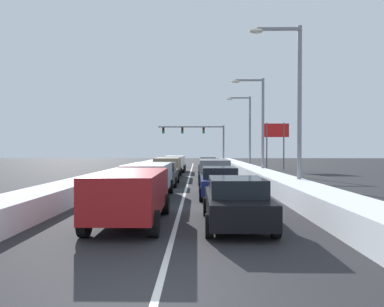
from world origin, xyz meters
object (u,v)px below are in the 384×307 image
at_px(sedan_charcoal_center_lane_third, 163,174).
at_px(street_lamp_right_mid, 258,119).
at_px(suv_gray_right_lane_third, 214,169).
at_px(suv_silver_center_lane_second, 149,177).
at_px(suv_white_center_lane_fifth, 175,162).
at_px(sedan_navy_right_lane_second, 219,182).
at_px(sedan_green_right_lane_fourth, 210,168).
at_px(roadside_sign_right, 275,135).
at_px(suv_red_center_lane_nearest, 131,192).
at_px(sedan_black_right_lane_nearest, 236,201).
at_px(traffic_light_gantry, 200,134).
at_px(street_lamp_right_far, 247,126).
at_px(street_lamp_right_near, 293,95).
at_px(sedan_maroon_right_lane_fifth, 208,164).
at_px(suv_tan_center_lane_fourth, 168,165).

height_order(sedan_charcoal_center_lane_third, street_lamp_right_mid, street_lamp_right_mid).
xyz_separation_m(suv_gray_right_lane_third, suv_silver_center_lane_second, (-3.55, -7.37, 0.00)).
relative_size(suv_gray_right_lane_third, suv_white_center_lane_fifth, 1.00).
xyz_separation_m(sedan_navy_right_lane_second, suv_white_center_lane_fifth, (-3.43, 19.10, 0.25)).
xyz_separation_m(sedan_green_right_lane_fourth, roadside_sign_right, (8.06, 10.51, 3.25)).
bearing_deg(suv_red_center_lane_nearest, suv_silver_center_lane_second, 92.58).
bearing_deg(roadside_sign_right, sedan_navy_right_lane_second, -108.83).
distance_m(suv_red_center_lane_nearest, sedan_charcoal_center_lane_third, 11.97).
xyz_separation_m(sedan_charcoal_center_lane_third, suv_white_center_lane_fifth, (-0.07, 13.40, 0.25)).
distance_m(sedan_black_right_lane_nearest, sedan_charcoal_center_lane_third, 12.69).
bearing_deg(traffic_light_gantry, street_lamp_right_far, -74.63).
xyz_separation_m(sedan_black_right_lane_nearest, street_lamp_right_far, (4.17, 27.19, 4.10)).
height_order(sedan_green_right_lane_fourth, suv_red_center_lane_nearest, suv_red_center_lane_nearest).
bearing_deg(suv_red_center_lane_nearest, sedan_navy_right_lane_second, 62.85).
height_order(suv_silver_center_lane_second, street_lamp_right_near, street_lamp_right_near).
distance_m(suv_white_center_lane_fifth, street_lamp_right_mid, 11.83).
relative_size(sedan_maroon_right_lane_fifth, roadside_sign_right, 0.82).
bearing_deg(street_lamp_right_far, suv_white_center_lane_fifth, -168.31).
xyz_separation_m(suv_white_center_lane_fifth, street_lamp_right_mid, (7.23, -8.56, 3.81)).
distance_m(suv_white_center_lane_fifth, traffic_light_gantry, 19.91).
bearing_deg(roadside_sign_right, sedan_maroon_right_lane_fifth, -155.44).
bearing_deg(sedan_charcoal_center_lane_third, suv_white_center_lane_fifth, 90.32).
height_order(sedan_maroon_right_lane_fifth, street_lamp_right_mid, street_lamp_right_mid).
relative_size(suv_red_center_lane_nearest, suv_tan_center_lane_fourth, 1.00).
bearing_deg(roadside_sign_right, sedan_charcoal_center_lane_third, -122.37).
relative_size(suv_silver_center_lane_second, roadside_sign_right, 0.89).
bearing_deg(sedan_charcoal_center_lane_third, traffic_light_gantry, 85.16).
relative_size(sedan_maroon_right_lane_fifth, suv_tan_center_lane_fourth, 0.92).
bearing_deg(sedan_maroon_right_lane_fifth, street_lamp_right_mid, -68.63).
bearing_deg(sedan_charcoal_center_lane_third, sedan_green_right_lane_fourth, 65.78).
distance_m(traffic_light_gantry, street_lamp_right_far, 18.42).
relative_size(suv_gray_right_lane_third, suv_tan_center_lane_fourth, 1.00).
height_order(sedan_green_right_lane_fourth, sedan_charcoal_center_lane_third, same).
distance_m(suv_tan_center_lane_fourth, street_lamp_right_far, 12.37).
bearing_deg(suv_silver_center_lane_second, sedan_green_right_lane_fourth, 75.38).
bearing_deg(street_lamp_right_mid, suv_tan_center_lane_fourth, 169.13).
height_order(suv_tan_center_lane_fourth, street_lamp_right_near, street_lamp_right_near).
relative_size(sedan_black_right_lane_nearest, sedan_green_right_lane_fourth, 1.00).
bearing_deg(traffic_light_gantry, suv_white_center_lane_fifth, -98.37).
distance_m(suv_white_center_lane_fifth, street_lamp_right_near, 20.46).
xyz_separation_m(street_lamp_right_near, street_lamp_right_far, (0.54, 20.31, -0.27)).
height_order(sedan_maroon_right_lane_fifth, suv_white_center_lane_fifth, suv_white_center_lane_fifth).
bearing_deg(traffic_light_gantry, sedan_navy_right_lane_second, -89.14).
height_order(suv_gray_right_lane_third, suv_silver_center_lane_second, same).
relative_size(street_lamp_right_near, street_lamp_right_far, 1.06).
xyz_separation_m(sedan_maroon_right_lane_fifth, street_lamp_right_near, (3.70, -19.73, 4.37)).
bearing_deg(sedan_green_right_lane_fourth, roadside_sign_right, 52.52).
distance_m(street_lamp_right_near, street_lamp_right_mid, 10.16).
relative_size(sedan_charcoal_center_lane_third, street_lamp_right_near, 0.52).
relative_size(sedan_navy_right_lane_second, suv_red_center_lane_nearest, 0.92).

